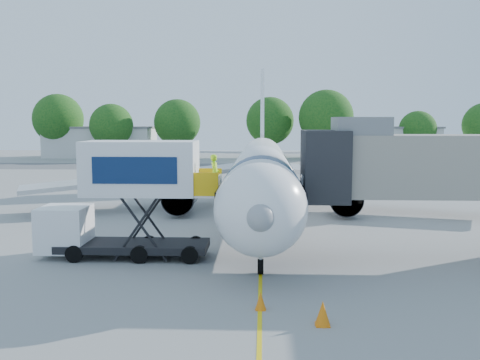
{
  "coord_description": "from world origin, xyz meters",
  "views": [
    {
      "loc": [
        0.08,
        -31.49,
        6.49
      ],
      "look_at": [
        -1.17,
        -2.52,
        3.2
      ],
      "focal_mm": 40.0,
      "sensor_mm": 36.0,
      "label": 1
    }
  ],
  "objects_px": {
    "aircraft": "(262,173)",
    "jet_bridge": "(437,167)",
    "ground_tug": "(211,326)",
    "catering_hiloader": "(127,200)"
  },
  "relations": [
    {
      "from": "aircraft",
      "to": "jet_bridge",
      "type": "xyz_separation_m",
      "value": [
        7.99,
        -11.12,
        1.39
      ]
    },
    {
      "from": "jet_bridge",
      "to": "ground_tug",
      "type": "bearing_deg",
      "value": -133.12
    },
    {
      "from": "catering_hiloader",
      "to": "aircraft",
      "type": "bearing_deg",
      "value": 60.62
    },
    {
      "from": "jet_bridge",
      "to": "catering_hiloader",
      "type": "distance_m",
      "value": 14.34
    },
    {
      "from": "aircraft",
      "to": "ground_tug",
      "type": "distance_m",
      "value": 21.28
    },
    {
      "from": "jet_bridge",
      "to": "ground_tug",
      "type": "relative_size",
      "value": 3.9
    },
    {
      "from": "aircraft",
      "to": "ground_tug",
      "type": "height_order",
      "value": "aircraft"
    },
    {
      "from": "aircraft",
      "to": "jet_bridge",
      "type": "height_order",
      "value": "aircraft"
    },
    {
      "from": "aircraft",
      "to": "jet_bridge",
      "type": "relative_size",
      "value": 2.71
    },
    {
      "from": "jet_bridge",
      "to": "ground_tug",
      "type": "xyz_separation_m",
      "value": [
        -9.35,
        -9.99,
        -3.68
      ]
    }
  ]
}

